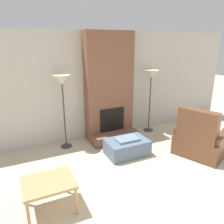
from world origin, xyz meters
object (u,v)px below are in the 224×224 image
(side_table, at_px, (49,185))
(floor_lamp_right, at_px, (151,77))
(floor_lamp_left, at_px, (62,84))
(ottoman, at_px, (127,147))
(armchair, at_px, (200,141))

(side_table, relative_size, floor_lamp_right, 0.43)
(floor_lamp_left, distance_m, floor_lamp_right, 2.30)
(ottoman, distance_m, armchair, 1.60)
(side_table, bearing_deg, ottoman, 28.28)
(ottoman, height_order, floor_lamp_left, floor_lamp_left)
(floor_lamp_right, bearing_deg, armchair, -81.11)
(side_table, xyz_separation_m, floor_lamp_left, (0.70, 1.91, 1.07))
(armchair, relative_size, floor_lamp_right, 0.77)
(side_table, distance_m, floor_lamp_right, 3.72)
(ottoman, distance_m, floor_lamp_left, 1.95)
(armchair, height_order, floor_lamp_left, floor_lamp_left)
(floor_lamp_right, bearing_deg, side_table, -147.60)
(ottoman, xyz_separation_m, floor_lamp_right, (1.20, 0.94, 1.30))
(floor_lamp_left, bearing_deg, floor_lamp_right, -0.00)
(side_table, height_order, floor_lamp_left, floor_lamp_left)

